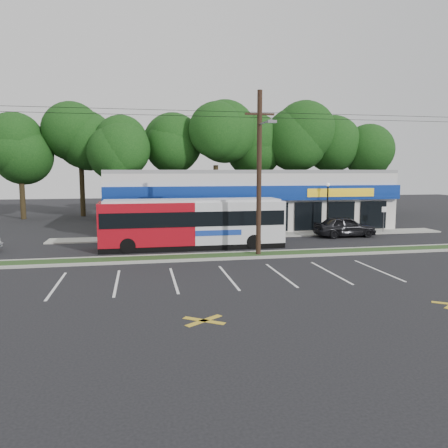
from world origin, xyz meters
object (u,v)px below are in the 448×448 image
utility_pole (257,168)px  sign_post (384,215)px  metrobus (193,222)px  car_dark (345,226)px  pedestrian_b (280,231)px  lamp_post (328,202)px  pedestrian_a (223,228)px

utility_pole → sign_post: utility_pole is taller
metrobus → car_dark: bearing=12.0°
sign_post → car_dark: 4.46m
metrobus → utility_pole: bearing=-46.1°
utility_pole → sign_post: 15.71m
metrobus → pedestrian_b: size_ratio=7.61×
metrobus → lamp_post: bearing=19.9°
utility_pole → lamp_post: 11.67m
lamp_post → pedestrian_a: (-9.00, -1.29, -1.77)m
pedestrian_a → pedestrian_b: 4.28m
metrobus → car_dark: (12.46, 2.72, -0.94)m
car_dark → lamp_post: bearing=26.3°
lamp_post → pedestrian_a: size_ratio=2.36×
sign_post → pedestrian_b: 10.35m
lamp_post → pedestrian_b: lamp_post is taller
lamp_post → car_dark: 2.56m
pedestrian_a → pedestrian_b: (4.01, -1.51, -0.09)m
pedestrian_b → metrobus: bearing=1.9°
sign_post → pedestrian_b: size_ratio=1.36×
car_dark → pedestrian_a: 9.82m
pedestrian_a → lamp_post: bearing=145.3°
utility_pole → pedestrian_a: utility_pole is taller
utility_pole → lamp_post: utility_pole is taller
sign_post → pedestrian_a: size_ratio=1.24×
utility_pole → lamp_post: size_ratio=11.76×
utility_pole → metrobus: bearing=134.2°
lamp_post → car_dark: (0.81, -1.58, -1.84)m
utility_pole → metrobus: size_ratio=4.03×
car_dark → pedestrian_a: (-9.81, 0.29, 0.07)m
metrobus → car_dark: metrobus is taller
utility_pole → car_dark: utility_pole is taller
sign_post → pedestrian_b: sign_post is taller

